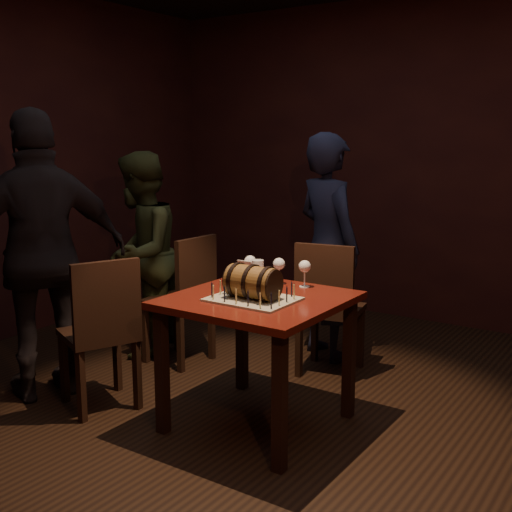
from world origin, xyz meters
name	(u,v)px	position (x,y,z in m)	size (l,w,h in m)	color
room_shell	(255,177)	(0.00, 0.00, 1.40)	(5.04, 5.04, 2.80)	black
pub_table	(258,316)	(0.07, -0.07, 0.64)	(0.90, 0.90, 0.75)	#44100B
cake_board	(253,299)	(0.09, -0.15, 0.76)	(0.45, 0.35, 0.01)	gray
barrel_cake	(253,282)	(0.09, -0.15, 0.85)	(0.33, 0.19, 0.19)	brown
birthday_candles	(253,291)	(0.09, -0.15, 0.80)	(0.40, 0.30, 0.09)	#F7ED93
wine_glass_left	(250,263)	(-0.18, 0.21, 0.87)	(0.07, 0.07, 0.16)	silver
wine_glass_mid	(279,265)	(0.01, 0.25, 0.87)	(0.07, 0.07, 0.16)	silver
wine_glass_right	(305,268)	(0.17, 0.27, 0.87)	(0.07, 0.07, 0.16)	silver
pint_of_ale	(258,273)	(-0.09, 0.17, 0.82)	(0.07, 0.07, 0.15)	silver
menu_card	(248,271)	(-0.20, 0.22, 0.81)	(0.10, 0.05, 0.13)	white
chair_back	(328,302)	(0.05, 0.81, 0.52)	(0.47, 0.47, 0.93)	black
chair_left_rear	(186,293)	(-0.91, 0.48, 0.52)	(0.41, 0.41, 0.93)	black
chair_left_front	(102,326)	(-0.79, -0.43, 0.52)	(0.53, 0.53, 0.93)	black
person_back	(328,247)	(-0.16, 1.18, 0.82)	(0.60, 0.39, 1.65)	#191C33
person_left_rear	(140,254)	(-1.34, 0.47, 0.76)	(0.74, 0.57, 1.51)	#393E1F
person_left_front	(43,256)	(-1.27, -0.45, 0.90)	(1.05, 0.44, 1.79)	black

